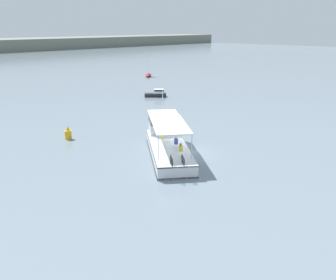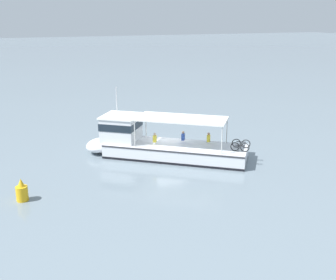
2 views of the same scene
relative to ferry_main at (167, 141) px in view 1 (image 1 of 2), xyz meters
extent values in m
plane|color=slate|center=(0.82, -1.55, -1.02)|extent=(400.00, 400.00, 0.00)
cube|color=silver|center=(-1.02, -1.25, -0.47)|extent=(9.30, 10.39, 1.10)
ellipsoid|color=silver|center=(2.89, 3.55, -0.47)|extent=(3.67, 3.57, 1.01)
cube|color=black|center=(-1.02, -1.25, -0.92)|extent=(9.34, 10.42, 0.16)
cube|color=#2D2D33|center=(-1.02, -1.25, 0.00)|extent=(9.35, 10.43, 0.10)
cube|color=silver|center=(1.76, 2.16, 1.03)|extent=(3.75, 3.73, 1.90)
cube|color=#19232D|center=(1.76, 2.16, 1.37)|extent=(3.83, 3.81, 0.56)
cube|color=white|center=(1.76, 2.16, 2.04)|extent=(3.98, 3.96, 0.12)
cube|color=white|center=(-1.31, -1.60, 2.13)|extent=(6.52, 7.05, 0.10)
cylinder|color=silver|center=(-0.31, 1.78, 1.08)|extent=(0.08, 0.08, 2.00)
cylinder|color=silver|center=(1.80, 0.06, 1.08)|extent=(0.08, 0.08, 2.00)
cylinder|color=silver|center=(-4.42, -3.26, 1.08)|extent=(0.08, 0.08, 2.00)
cylinder|color=silver|center=(-2.31, -4.98, 1.08)|extent=(0.08, 0.08, 2.00)
cylinder|color=silver|center=(1.95, 2.39, 3.20)|extent=(0.06, 0.06, 2.20)
sphere|color=white|center=(2.50, 0.26, -0.52)|extent=(0.36, 0.36, 0.36)
sphere|color=white|center=(0.42, -2.30, -0.52)|extent=(0.36, 0.36, 0.36)
sphere|color=white|center=(-1.54, -4.70, -0.52)|extent=(0.36, 0.36, 0.36)
torus|color=black|center=(-4.25, -4.49, 0.41)|extent=(0.46, 0.55, 0.66)
torus|color=black|center=(-4.69, -5.04, 0.41)|extent=(0.46, 0.55, 0.66)
cylinder|color=#232328|center=(-4.47, -4.76, 0.53)|extent=(0.49, 0.58, 0.06)
torus|color=black|center=(-3.55, -5.06, 0.41)|extent=(0.46, 0.55, 0.66)
torus|color=black|center=(-3.99, -5.60, 0.41)|extent=(0.46, 0.55, 0.66)
cylinder|color=#232328|center=(-3.77, -5.33, 0.53)|extent=(0.49, 0.58, 0.06)
cube|color=yellow|center=(-2.03, -3.55, 0.54)|extent=(0.39, 0.37, 0.52)
sphere|color=#9E7051|center=(-2.03, -3.55, 0.91)|extent=(0.20, 0.20, 0.20)
cube|color=#2D4CA5|center=(-0.86, -1.97, 0.54)|extent=(0.39, 0.37, 0.52)
sphere|color=tan|center=(-0.86, -1.97, 0.91)|extent=(0.20, 0.20, 0.20)
cube|color=yellow|center=(-0.43, 0.22, 0.54)|extent=(0.39, 0.37, 0.52)
sphere|color=beige|center=(-0.43, 0.22, 0.91)|extent=(0.20, 0.20, 0.20)
cube|color=#232328|center=(19.32, 20.97, -0.74)|extent=(3.51, 3.42, 0.56)
cube|color=white|center=(19.77, 20.53, -0.11)|extent=(1.89, 1.87, 0.70)
cube|color=#19232D|center=(19.77, 20.53, 0.07)|extent=(1.91, 1.89, 0.28)
ellipsoid|color=maroon|center=(36.93, 41.05, -0.72)|extent=(4.41, 4.36, 0.60)
cylinder|color=silver|center=(37.15, 41.26, 1.98)|extent=(0.08, 0.08, 4.80)
pyramid|color=white|center=(36.56, 40.64, 1.67)|extent=(1.26, 1.23, 4.08)
cylinder|color=gold|center=(-4.24, 10.27, -0.57)|extent=(0.70, 0.70, 0.90)
cone|color=gold|center=(-4.24, 10.27, 0.13)|extent=(0.42, 0.42, 0.50)
camera|label=1|loc=(-24.20, -22.97, 10.35)|focal=39.55mm
camera|label=2|loc=(-28.05, 11.49, 9.44)|focal=43.87mm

